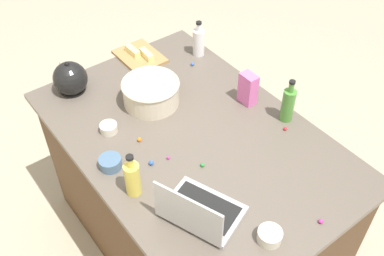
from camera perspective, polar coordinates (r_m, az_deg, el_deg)
ground_plane at (r=2.87m, az=-0.00°, el=-13.81°), size 12.00×12.00×0.00m
island_counter at (r=2.49m, az=-0.00°, el=-8.27°), size 1.58×1.04×0.90m
laptop at (r=1.81m, az=0.76°, el=-10.51°), size 0.37×0.32×0.22m
mixing_bowl_large at (r=2.30m, az=-5.22°, el=4.54°), size 0.30×0.30×0.13m
bottle_olive at (r=2.23m, az=12.05°, el=2.95°), size 0.06×0.06×0.24m
bottle_oil at (r=1.88m, az=-7.53°, el=-6.29°), size 0.07×0.07×0.22m
bottle_vinegar at (r=2.63m, az=0.84°, el=10.87°), size 0.07×0.07×0.21m
kettle at (r=2.45m, az=-15.14°, el=6.03°), size 0.21×0.18×0.20m
cutting_board at (r=2.66m, az=-6.63°, el=8.97°), size 0.28×0.22×0.02m
butter_stick_left at (r=2.63m, az=-5.78°, el=9.24°), size 0.11×0.04×0.04m
butter_stick_right at (r=2.67m, az=-7.53°, el=9.63°), size 0.11×0.04×0.04m
ramekin_small at (r=2.20m, az=-10.50°, el=0.00°), size 0.09×0.09×0.04m
ramekin_medium at (r=1.80m, az=9.80°, el=-13.28°), size 0.10×0.10×0.05m
ramekin_wide at (r=2.04m, az=-10.30°, el=-4.33°), size 0.10×0.10×0.05m
candy_bag at (r=2.31m, az=7.09°, el=4.96°), size 0.09×0.06×0.17m
candy_0 at (r=2.05m, az=-3.01°, el=-3.77°), size 0.01×0.01×0.01m
candy_1 at (r=2.58m, az=0.06°, el=8.08°), size 0.02×0.02×0.02m
candy_2 at (r=2.23m, az=11.72°, el=-0.08°), size 0.02×0.02×0.02m
candy_4 at (r=2.00m, az=-6.99°, el=-5.78°), size 0.01×0.01×0.01m
candy_5 at (r=1.90m, az=15.97°, el=-11.27°), size 0.02×0.02×0.02m
candy_6 at (r=2.02m, az=1.33°, el=-4.69°), size 0.02×0.02×0.02m
candy_7 at (r=2.03m, az=-5.19°, el=-4.40°), size 0.02×0.02×0.02m
candy_8 at (r=2.14m, az=-6.68°, el=-1.46°), size 0.02×0.02×0.02m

